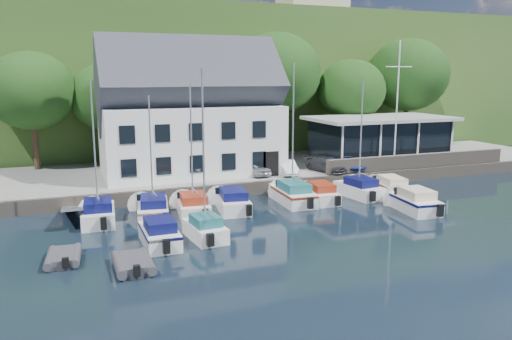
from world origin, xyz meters
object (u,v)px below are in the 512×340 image
object	(u,v)px
club_pavilion	(379,139)
car_dgrey	(326,164)
car_silver	(256,167)
flagpole	(397,106)
boat_r1_2	(192,150)
boat_r1_7	(390,185)
dinghy_1	(133,262)
boat_r1_6	(361,137)
car_blue	(347,162)
boat_r1_3	(232,199)
boat_r1_5	(320,192)
boat_r1_1	(151,151)
car_white	(287,167)
boat_r1_0	(94,149)
dinghy_0	(63,256)
boat_r2_0	(160,232)
boat_r2_4	(414,199)
boat_r1_4	(293,136)
harbor_building	(190,120)
boat_r2_1	(204,164)

from	to	relation	value
club_pavilion	car_dgrey	size ratio (longest dim) A/B	3.28
car_silver	flagpole	world-z (taller)	flagpole
boat_r1_2	boat_r1_7	size ratio (longest dim) A/B	1.38
car_dgrey	dinghy_1	bearing A→B (deg)	-157.39
flagpole	boat_r1_6	xyz separation A→B (m)	(-6.15, -4.24, -1.87)
car_blue	boat_r1_7	xyz separation A→B (m)	(0.61, -5.34, -0.92)
club_pavilion	boat_r1_2	distance (m)	21.86
boat_r1_3	boat_r1_5	world-z (taller)	boat_r1_3
boat_r1_5	dinghy_1	world-z (taller)	boat_r1_5
boat_r1_1	boat_r1_6	bearing A→B (deg)	8.97
car_white	boat_r1_0	size ratio (longest dim) A/B	0.38
club_pavilion	dinghy_0	world-z (taller)	club_pavilion
club_pavilion	boat_r1_3	bearing A→B (deg)	-153.99
boat_r1_3	boat_r1_0	bearing A→B (deg)	-172.11
club_pavilion	boat_r1_0	size ratio (longest dim) A/B	1.44
boat_r1_6	car_blue	bearing A→B (deg)	61.58
boat_r2_0	dinghy_1	bearing A→B (deg)	-121.48
boat_r1_0	boat_r1_5	size ratio (longest dim) A/B	1.57
boat_r1_0	boat_r1_2	distance (m)	5.91
car_white	boat_r1_1	xyz separation A→B (m)	(-11.73, -5.17, 2.70)
club_pavilion	car_silver	distance (m)	13.65
boat_r1_6	dinghy_0	xyz separation A→B (m)	(-20.64, -6.32, -4.19)
boat_r1_3	boat_r1_7	bearing A→B (deg)	8.26
car_dgrey	boat_r2_4	distance (m)	9.92
car_blue	boat_r2_4	size ratio (longest dim) A/B	0.61
car_silver	car_dgrey	size ratio (longest dim) A/B	0.91
boat_r2_0	dinghy_1	size ratio (longest dim) A/B	1.68
car_silver	boat_r1_7	size ratio (longest dim) A/B	0.59
boat_r1_4	boat_r1_5	distance (m)	4.58
car_dgrey	car_blue	xyz separation A→B (m)	(2.07, 0.16, 0.03)
boat_r1_1	boat_r2_0	size ratio (longest dim) A/B	1.67
harbor_building	boat_r1_6	bearing A→B (deg)	-39.73
club_pavilion	boat_r1_0	xyz separation A→B (m)	(-25.99, -8.46, 1.52)
car_white	car_dgrey	distance (m)	3.51
boat_r2_1	boat_r2_4	world-z (taller)	boat_r2_1
club_pavilion	boat_r1_7	world-z (taller)	club_pavilion
flagpole	boat_r1_0	size ratio (longest dim) A/B	1.18
car_white	boat_r2_0	xyz separation A→B (m)	(-12.29, -10.68, -0.83)
car_white	boat_r2_0	world-z (taller)	car_white
car_blue	boat_r1_1	bearing A→B (deg)	-164.73
boat_r1_6	boat_r1_3	bearing A→B (deg)	173.79
club_pavilion	car_blue	bearing A→B (deg)	-149.94
boat_r2_0	dinghy_1	world-z (taller)	boat_r2_0
flagpole	dinghy_0	world-z (taller)	flagpole
car_dgrey	boat_r1_7	distance (m)	5.90
harbor_building	boat_r1_5	world-z (taller)	harbor_building
club_pavilion	dinghy_0	size ratio (longest dim) A/B	4.75
flagpole	car_white	bearing A→B (deg)	174.38
car_blue	dinghy_0	distance (m)	25.50
car_dgrey	boat_r2_1	distance (m)	17.11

